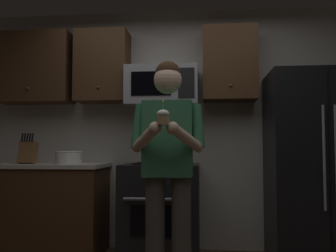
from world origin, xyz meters
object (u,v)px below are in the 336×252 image
(refrigerator, at_px, (317,167))
(bowl_large_white, at_px, (69,157))
(person, at_px, (168,159))
(cupcake, at_px, (164,117))
(knife_block, at_px, (28,152))
(oven_range, at_px, (161,210))
(microwave, at_px, (162,87))

(refrigerator, distance_m, bowl_large_white, 2.46)
(person, bearing_deg, cupcake, -90.00)
(refrigerator, height_order, person, refrigerator)
(person, bearing_deg, bowl_large_white, 141.94)
(knife_block, bearing_deg, oven_range, 1.24)
(bowl_large_white, bearing_deg, oven_range, -0.87)
(bowl_large_white, bearing_deg, knife_block, -173.95)
(refrigerator, height_order, bowl_large_white, refrigerator)
(microwave, height_order, bowl_large_white, microwave)
(microwave, bearing_deg, refrigerator, -6.03)
(microwave, xyz_separation_m, knife_block, (-1.37, -0.15, -0.68))
(refrigerator, bearing_deg, cupcake, -139.66)
(microwave, relative_size, refrigerator, 0.41)
(microwave, relative_size, knife_block, 2.31)
(bowl_large_white, distance_m, person, 1.41)
(knife_block, bearing_deg, cupcake, -37.08)
(cupcake, bearing_deg, knife_block, 142.92)
(oven_range, bearing_deg, bowl_large_white, 179.13)
(microwave, xyz_separation_m, cupcake, (0.15, -1.30, -0.43))
(oven_range, relative_size, bowl_large_white, 3.33)
(refrigerator, xyz_separation_m, person, (-1.35, -0.81, 0.10))
(person, relative_size, cupcake, 10.13)
(refrigerator, xyz_separation_m, cupcake, (-1.35, -1.14, 0.39))
(knife_block, relative_size, cupcake, 1.84)
(oven_range, bearing_deg, microwave, 89.98)
(person, xyz_separation_m, cupcake, (-0.00, -0.33, 0.30))
(refrigerator, bearing_deg, microwave, 173.97)
(knife_block, bearing_deg, bowl_large_white, 6.05)
(knife_block, height_order, bowl_large_white, knife_block)
(bowl_large_white, bearing_deg, person, -38.06)
(microwave, distance_m, person, 1.22)
(cupcake, bearing_deg, refrigerator, 40.34)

